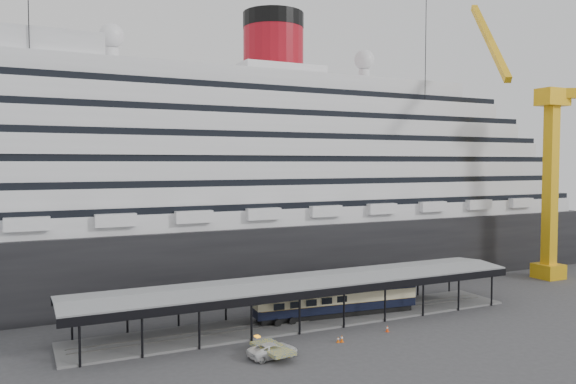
# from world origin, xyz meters

# --- Properties ---
(ground) EXTENTS (200.00, 200.00, 0.00)m
(ground) POSITION_xyz_m (0.00, 0.00, 0.00)
(ground) COLOR #39393B
(ground) RESTS_ON ground
(cruise_ship) EXTENTS (130.00, 30.00, 43.90)m
(cruise_ship) POSITION_xyz_m (0.05, 32.00, 18.35)
(cruise_ship) COLOR black
(cruise_ship) RESTS_ON ground
(platform_canopy) EXTENTS (56.00, 9.18, 5.30)m
(platform_canopy) POSITION_xyz_m (0.00, 5.00, 2.36)
(platform_canopy) COLOR slate
(platform_canopy) RESTS_ON ground
(crane_yellow) EXTENTS (23.83, 18.78, 47.60)m
(crane_yellow) POSITION_xyz_m (47.06, 10.54, 19.96)
(crane_yellow) COLOR gold
(crane_yellow) RESTS_ON ground
(port_truck) EXTENTS (5.30, 2.87, 1.41)m
(port_truck) POSITION_xyz_m (-8.62, -4.52, 0.71)
(port_truck) COLOR silver
(port_truck) RESTS_ON ground
(pullman_carriage) EXTENTS (21.27, 4.70, 20.72)m
(pullman_carriage) POSITION_xyz_m (4.30, 5.00, 2.53)
(pullman_carriage) COLOR black
(pullman_carriage) RESTS_ON ground
(traffic_cone_left) EXTENTS (0.41, 0.41, 0.66)m
(traffic_cone_left) POSITION_xyz_m (-0.49, -3.43, 0.33)
(traffic_cone_left) COLOR #E45C0C
(traffic_cone_left) RESTS_ON ground
(traffic_cone_mid) EXTENTS (0.41, 0.41, 0.79)m
(traffic_cone_mid) POSITION_xyz_m (-0.06, -3.50, 0.39)
(traffic_cone_mid) COLOR #E0590C
(traffic_cone_mid) RESTS_ON ground
(traffic_cone_right) EXTENTS (0.51, 0.51, 0.76)m
(traffic_cone_right) POSITION_xyz_m (6.48, -2.61, 0.38)
(traffic_cone_right) COLOR #F2420D
(traffic_cone_right) RESTS_ON ground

